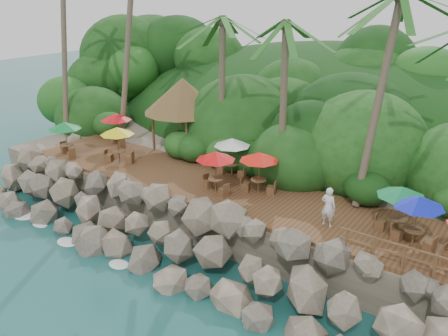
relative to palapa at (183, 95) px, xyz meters
The scene contains 11 objects.
ground 12.87m from the palapa, 59.00° to the right, with size 140.00×140.00×0.00m, color #19514F.
land_base 9.76m from the palapa, 46.11° to the left, with size 32.00×25.20×2.10m, color gray.
jungle_hill 15.96m from the palapa, 66.56° to the left, with size 44.80×28.00×15.40m, color #143811.
seawall 10.87m from the palapa, 52.99° to the right, with size 29.00×4.00×2.30m, color gray, non-canonical shape.
terrace 7.92m from the palapa, 33.05° to the right, with size 26.00×5.00×0.20m, color brown.
jungle_foliage 9.75m from the palapa, 41.04° to the left, with size 44.00×16.00×12.00m, color #143811, non-canonical shape.
foam_line 12.62m from the palapa, 58.22° to the right, with size 25.20×0.80×0.06m.
palapa is the anchor object (origin of this frame).
dining_clusters 7.60m from the palapa, 31.63° to the right, with size 24.67×5.23×2.20m.
railing 17.65m from the palapa, 20.86° to the right, with size 6.10×0.10×1.00m.
waiter 13.19m from the palapa, 21.18° to the right, with size 0.67×0.44×1.84m, color silver.
Camera 1 is at (12.85, -12.17, 12.05)m, focal length 36.94 mm.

